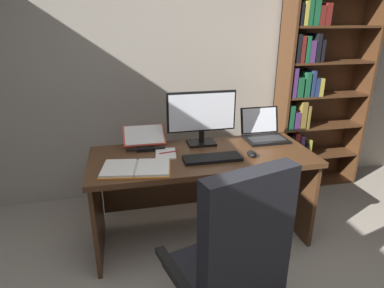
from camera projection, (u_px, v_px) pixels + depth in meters
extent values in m
cube|color=#A89E8E|center=(182.00, 68.00, 3.11)|extent=(5.03, 0.12, 2.51)
cube|color=#4C2D19|center=(202.00, 157.00, 2.44)|extent=(1.67, 0.69, 0.04)
cube|color=#4C2D19|center=(98.00, 211.00, 2.41)|extent=(0.03, 0.63, 0.70)
cube|color=#4C2D19|center=(294.00, 189.00, 2.73)|extent=(0.03, 0.63, 0.70)
cube|color=#4C2D19|center=(193.00, 178.00, 2.85)|extent=(1.55, 0.03, 0.49)
cube|color=#4C2D19|center=(282.00, 96.00, 3.19)|extent=(0.02, 0.30, 1.96)
cube|color=#4C2D19|center=(360.00, 92.00, 3.37)|extent=(0.02, 0.30, 1.96)
cube|color=#4C2D19|center=(314.00, 92.00, 3.41)|extent=(0.91, 0.01, 1.96)
cube|color=#4C2D19|center=(310.00, 180.00, 3.62)|extent=(0.86, 0.28, 0.02)
cube|color=gray|center=(280.00, 175.00, 3.46)|extent=(0.03, 0.18, 0.23)
cube|color=navy|center=(284.00, 174.00, 3.46)|extent=(0.03, 0.18, 0.24)
cube|color=gray|center=(287.00, 175.00, 3.51)|extent=(0.05, 0.23, 0.18)
cube|color=gold|center=(294.00, 172.00, 3.47)|extent=(0.05, 0.17, 0.27)
cube|color=gold|center=(298.00, 171.00, 3.50)|extent=(0.03, 0.20, 0.27)
cube|color=olive|center=(302.00, 174.00, 3.52)|extent=(0.06, 0.18, 0.19)
cube|color=#4C2D19|center=(314.00, 153.00, 3.51)|extent=(0.86, 0.28, 0.02)
cube|color=gold|center=(282.00, 145.00, 3.36)|extent=(0.03, 0.23, 0.24)
cube|color=black|center=(287.00, 146.00, 3.36)|extent=(0.04, 0.20, 0.24)
cube|color=maroon|center=(293.00, 144.00, 3.35)|extent=(0.05, 0.18, 0.28)
cube|color=#512D66|center=(297.00, 144.00, 3.40)|extent=(0.04, 0.24, 0.24)
cube|color=black|center=(301.00, 147.00, 3.42)|extent=(0.03, 0.23, 0.17)
cube|color=gold|center=(305.00, 146.00, 3.41)|extent=(0.03, 0.22, 0.19)
cube|color=#4C2D19|center=(318.00, 125.00, 3.39)|extent=(0.86, 0.28, 0.02)
cube|color=#195633|center=(288.00, 116.00, 3.23)|extent=(0.05, 0.19, 0.24)
cube|color=#512D66|center=(293.00, 119.00, 3.25)|extent=(0.05, 0.18, 0.17)
cube|color=olive|center=(299.00, 114.00, 3.26)|extent=(0.06, 0.21, 0.27)
cube|color=olive|center=(304.00, 115.00, 3.27)|extent=(0.03, 0.20, 0.23)
cube|color=#4C2D19|center=(322.00, 94.00, 3.28)|extent=(0.86, 0.28, 0.02)
cube|color=#512D66|center=(291.00, 82.00, 3.11)|extent=(0.04, 0.20, 0.27)
cube|color=#195633|center=(295.00, 86.00, 3.16)|extent=(0.06, 0.24, 0.19)
cube|color=#195633|center=(302.00, 83.00, 3.16)|extent=(0.05, 0.24, 0.23)
cube|color=navy|center=(309.00, 83.00, 3.15)|extent=(0.03, 0.19, 0.25)
cube|color=navy|center=(313.00, 86.00, 3.17)|extent=(0.04, 0.17, 0.18)
cube|color=gold|center=(316.00, 86.00, 3.20)|extent=(0.04, 0.22, 0.17)
cube|color=#4C2D19|center=(327.00, 62.00, 3.16)|extent=(0.86, 0.28, 0.02)
cube|color=black|center=(294.00, 48.00, 3.01)|extent=(0.04, 0.22, 0.25)
cube|color=maroon|center=(299.00, 49.00, 3.00)|extent=(0.04, 0.17, 0.24)
cube|color=#195633|center=(303.00, 49.00, 3.03)|extent=(0.04, 0.21, 0.23)
cube|color=#512D66|center=(308.00, 51.00, 3.03)|extent=(0.05, 0.19, 0.20)
cube|color=black|center=(313.00, 48.00, 3.05)|extent=(0.04, 0.22, 0.25)
cube|color=black|center=(317.00, 50.00, 3.08)|extent=(0.03, 0.23, 0.20)
cube|color=#4C2D19|center=(332.00, 27.00, 3.05)|extent=(0.86, 0.28, 0.02)
cube|color=black|center=(297.00, 15.00, 2.90)|extent=(0.03, 0.22, 0.19)
cube|color=gold|center=(302.00, 14.00, 2.90)|extent=(0.03, 0.19, 0.20)
cube|color=#195633|center=(306.00, 11.00, 2.90)|extent=(0.04, 0.20, 0.25)
cube|color=#195633|center=(312.00, 11.00, 2.91)|extent=(0.05, 0.18, 0.25)
cube|color=maroon|center=(318.00, 16.00, 2.93)|extent=(0.05, 0.17, 0.17)
cube|color=maroon|center=(322.00, 15.00, 2.96)|extent=(0.05, 0.22, 0.19)
cube|color=black|center=(221.00, 272.00, 1.78)|extent=(0.61, 0.60, 0.07)
cube|color=black|center=(247.00, 237.00, 1.48)|extent=(0.48, 0.23, 0.66)
cube|color=black|center=(174.00, 272.00, 1.61)|extent=(0.15, 0.38, 0.04)
cube|color=black|center=(263.00, 238.00, 1.86)|extent=(0.15, 0.38, 0.04)
cube|color=black|center=(201.00, 143.00, 2.64)|extent=(0.22, 0.16, 0.02)
cylinder|color=black|center=(202.00, 136.00, 2.62)|extent=(0.04, 0.04, 0.09)
cube|color=black|center=(202.00, 111.00, 2.55)|extent=(0.55, 0.02, 0.32)
cube|color=white|center=(202.00, 112.00, 2.53)|extent=(0.52, 0.00, 0.29)
cube|color=black|center=(266.00, 139.00, 2.71)|extent=(0.34, 0.24, 0.02)
cube|color=#2D2D30|center=(267.00, 139.00, 2.69)|extent=(0.29, 0.13, 0.00)
cube|color=black|center=(259.00, 120.00, 2.81)|extent=(0.34, 0.07, 0.22)
cube|color=white|center=(260.00, 120.00, 2.80)|extent=(0.31, 0.05, 0.20)
cube|color=black|center=(212.00, 158.00, 2.34)|extent=(0.42, 0.15, 0.02)
ellipsoid|color=black|center=(252.00, 154.00, 2.39)|extent=(0.06, 0.10, 0.04)
cube|color=black|center=(146.00, 149.00, 2.53)|extent=(0.14, 0.12, 0.01)
cube|color=black|center=(146.00, 149.00, 2.48)|extent=(0.30, 0.01, 0.01)
cube|color=#DB422D|center=(144.00, 135.00, 2.58)|extent=(0.33, 0.17, 0.12)
cube|color=white|center=(144.00, 135.00, 2.57)|extent=(0.30, 0.16, 0.11)
cube|color=orange|center=(119.00, 170.00, 2.18)|extent=(0.27, 0.31, 0.01)
cube|color=orange|center=(153.00, 169.00, 2.19)|extent=(0.27, 0.31, 0.01)
cube|color=white|center=(119.00, 168.00, 2.17)|extent=(0.25, 0.29, 0.02)
cube|color=white|center=(153.00, 167.00, 2.18)|extent=(0.25, 0.29, 0.02)
cylinder|color=#B7B7BC|center=(136.00, 168.00, 2.18)|extent=(0.06, 0.25, 0.02)
cube|color=white|center=(166.00, 154.00, 2.44)|extent=(0.17, 0.23, 0.01)
cylinder|color=maroon|center=(168.00, 152.00, 2.44)|extent=(0.14, 0.03, 0.01)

